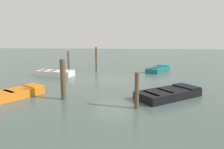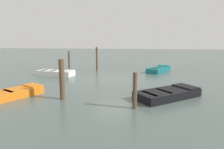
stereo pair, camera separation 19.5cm
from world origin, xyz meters
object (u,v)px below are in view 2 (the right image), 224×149
object	(u,v)px
rowboat_teal	(159,69)
mooring_piling_far_left	(62,79)
mooring_piling_far_right	(97,59)
rowboat_orange	(13,93)
rowboat_white	(56,73)
rowboat_black	(168,94)
mooring_piling_mid_left	(135,91)
mooring_piling_near_left	(69,61)

from	to	relation	value
rowboat_teal	mooring_piling_far_left	size ratio (longest dim) A/B	1.52
mooring_piling_far_right	rowboat_orange	bearing A→B (deg)	-16.82
mooring_piling_far_left	mooring_piling_far_right	distance (m)	8.82
rowboat_white	rowboat_orange	bearing A→B (deg)	-78.18
rowboat_black	mooring_piling_far_left	distance (m)	5.38
mooring_piling_mid_left	mooring_piling_far_right	world-z (taller)	mooring_piling_far_right
rowboat_white	rowboat_black	bearing A→B (deg)	-22.93
rowboat_orange	mooring_piling_near_left	size ratio (longest dim) A/B	1.72
mooring_piling_near_left	mooring_piling_mid_left	bearing A→B (deg)	32.91
rowboat_white	rowboat_teal	xyz separation A→B (m)	(-2.89, 8.41, 0.00)
mooring_piling_mid_left	rowboat_black	bearing A→B (deg)	137.60
rowboat_white	mooring_piling_near_left	size ratio (longest dim) A/B	1.70
rowboat_teal	mooring_piling_far_left	distance (m)	10.65
rowboat_black	mooring_piling_far_right	world-z (taller)	mooring_piling_far_right
rowboat_white	mooring_piling_far_right	world-z (taller)	mooring_piling_far_right
mooring_piling_far_right	mooring_piling_far_left	bearing A→B (deg)	-0.25
mooring_piling_mid_left	rowboat_white	bearing A→B (deg)	-138.06
rowboat_teal	mooring_piling_mid_left	world-z (taller)	mooring_piling_mid_left
rowboat_white	mooring_piling_near_left	bearing A→B (deg)	88.36
mooring_piling_far_left	mooring_piling_near_left	bearing A→B (deg)	-163.97
rowboat_orange	mooring_piling_far_left	xyz separation A→B (m)	(-0.01, 2.63, 0.78)
mooring_piling_near_left	rowboat_orange	bearing A→B (deg)	-1.90
rowboat_orange	mooring_piling_far_left	world-z (taller)	mooring_piling_far_left
rowboat_orange	rowboat_black	distance (m)	7.93
rowboat_black	mooring_piling_near_left	world-z (taller)	mooring_piling_near_left
rowboat_black	mooring_piling_mid_left	xyz separation A→B (m)	(1.83, -1.67, 0.58)
mooring_piling_mid_left	mooring_piling_far_right	size ratio (longest dim) A/B	0.73
rowboat_white	mooring_piling_far_left	world-z (taller)	mooring_piling_far_left
rowboat_black	rowboat_orange	bearing A→B (deg)	148.97
mooring_piling_mid_left	mooring_piling_near_left	world-z (taller)	mooring_piling_near_left
rowboat_orange	mooring_piling_far_left	size ratio (longest dim) A/B	1.57
mooring_piling_far_right	mooring_piling_near_left	xyz separation A→B (m)	(0.61, -2.40, -0.17)
rowboat_black	mooring_piling_far_right	xyz separation A→B (m)	(-7.96, -5.21, 0.87)
mooring_piling_far_right	rowboat_teal	bearing A→B (deg)	92.02
rowboat_white	mooring_piling_near_left	distance (m)	2.23
mooring_piling_mid_left	rowboat_orange	bearing A→B (deg)	-98.69
mooring_piling_far_left	mooring_piling_near_left	world-z (taller)	mooring_piling_far_left
rowboat_white	mooring_piling_far_right	bearing A→B (deg)	53.77
rowboat_orange	rowboat_teal	bearing A→B (deg)	-12.19
rowboat_teal	mooring_piling_far_right	bearing A→B (deg)	122.02
rowboat_teal	rowboat_black	bearing A→B (deg)	-152.60
rowboat_orange	mooring_piling_far_right	size ratio (longest dim) A/B	1.45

